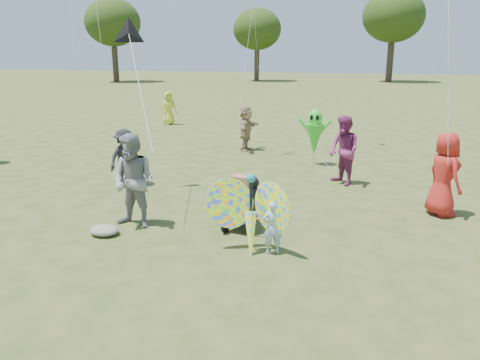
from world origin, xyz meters
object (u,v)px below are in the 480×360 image
at_px(crowd_b, 125,158).
at_px(crowd_e, 344,151).
at_px(child_girl, 272,227).
at_px(crowd_d, 246,128).
at_px(butterfly_kite, 251,215).
at_px(adult_man, 134,181).
at_px(crowd_a, 444,174).
at_px(crowd_g, 169,108).
at_px(jogging_stroller, 243,198).
at_px(alien_kite, 315,134).

height_order(crowd_b, crowd_e, crowd_e).
distance_m(child_girl, crowd_e, 4.98).
distance_m(crowd_d, butterfly_kite, 8.93).
xyz_separation_m(adult_man, crowd_a, (5.91, 2.60, -0.04)).
height_order(crowd_b, crowd_g, crowd_g).
relative_size(crowd_b, crowd_e, 0.82).
distance_m(crowd_a, crowd_b, 7.71).
height_order(crowd_b, crowd_d, crowd_d).
bearing_deg(child_girl, crowd_e, -122.05).
height_order(crowd_a, jogging_stroller, crowd_a).
height_order(adult_man, butterfly_kite, adult_man).
bearing_deg(crowd_d, alien_kite, -116.04).
height_order(child_girl, crowd_g, crowd_g).
bearing_deg(crowd_d, butterfly_kite, -158.92).
bearing_deg(jogging_stroller, butterfly_kite, -59.15).
bearing_deg(child_girl, adult_man, -32.78).
bearing_deg(crowd_e, child_girl, -49.80).
height_order(child_girl, butterfly_kite, butterfly_kite).
bearing_deg(adult_man, child_girl, -2.99).
relative_size(crowd_b, alien_kite, 0.86).
bearing_deg(crowd_e, crowd_a, 9.32).
relative_size(adult_man, crowd_a, 1.05).
distance_m(crowd_a, alien_kite, 5.14).
relative_size(adult_man, crowd_e, 1.03).
bearing_deg(jogging_stroller, crowd_a, 35.32).
distance_m(crowd_d, crowd_g, 7.36).
height_order(jogging_stroller, alien_kite, alien_kite).
height_order(crowd_g, butterfly_kite, crowd_g).
bearing_deg(alien_kite, jogging_stroller, -94.62).
bearing_deg(crowd_b, crowd_a, -69.95).
relative_size(crowd_d, jogging_stroller, 1.47).
bearing_deg(crowd_a, child_girl, 104.26).
xyz_separation_m(child_girl, crowd_d, (-3.05, 8.49, 0.32)).
height_order(crowd_a, crowd_b, crowd_a).
bearing_deg(butterfly_kite, child_girl, 4.18).
bearing_deg(crowd_a, jogging_stroller, 86.08).
distance_m(crowd_e, jogging_stroller, 4.17).
bearing_deg(child_girl, crowd_a, -157.95).
distance_m(crowd_a, crowd_g, 15.47).
bearing_deg(crowd_e, butterfly_kite, -54.07).
bearing_deg(child_girl, jogging_stroller, -75.03).
distance_m(adult_man, butterfly_kite, 2.61).
bearing_deg(crowd_b, crowd_e, -51.29).
xyz_separation_m(child_girl, butterfly_kite, (-0.39, -0.03, 0.20)).
bearing_deg(crowd_e, crowd_d, -175.13).
distance_m(crowd_b, crowd_e, 5.74).
bearing_deg(adult_man, alien_kite, 74.49).
xyz_separation_m(adult_man, crowd_e, (3.65, 4.45, -0.03)).
distance_m(crowd_e, crowd_g, 12.55).
xyz_separation_m(adult_man, jogging_stroller, (2.08, 0.60, -0.33)).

